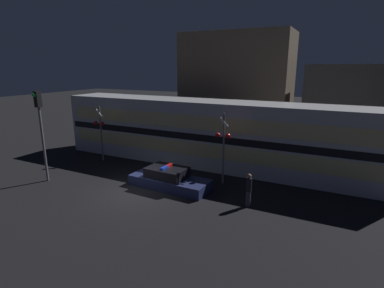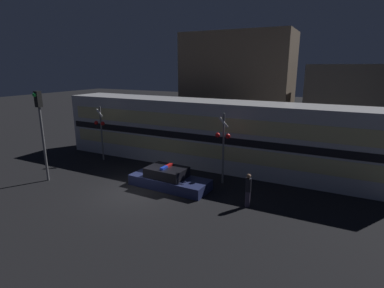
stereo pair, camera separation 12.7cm
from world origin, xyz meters
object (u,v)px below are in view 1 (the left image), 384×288
train (210,133)px  crossing_signal_near (223,143)px  traffic_light_corner (40,121)px  police_car (169,179)px  pedestrian (249,190)px

train → crossing_signal_near: size_ratio=5.48×
train → crossing_signal_near: train is taller
traffic_light_corner → police_car: bearing=19.3°
pedestrian → crossing_signal_near: bearing=134.5°
police_car → pedestrian: bearing=-2.5°
crossing_signal_near → traffic_light_corner: 10.57m
pedestrian → crossing_signal_near: crossing_signal_near is taller
pedestrian → traffic_light_corner: bearing=-170.0°
police_car → crossing_signal_near: crossing_signal_near is taller
crossing_signal_near → pedestrian: bearing=-45.5°
crossing_signal_near → traffic_light_corner: bearing=-155.7°
pedestrian → traffic_light_corner: 12.28m
train → pedestrian: size_ratio=13.40×
police_car → traffic_light_corner: size_ratio=0.88×
police_car → pedestrian: (4.74, -0.39, 0.41)m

